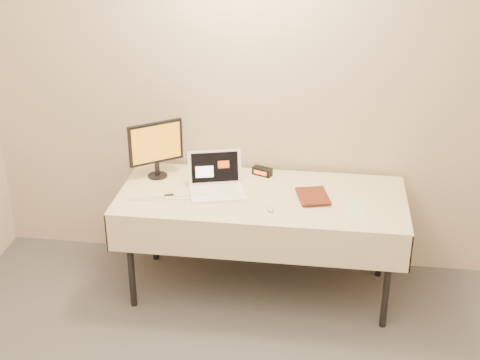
# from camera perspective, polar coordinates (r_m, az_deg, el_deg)

# --- Properties ---
(back_wall) EXTENTS (4.00, 0.10, 2.70)m
(back_wall) POSITION_cam_1_polar(r_m,az_deg,el_deg) (4.53, 2.60, 8.26)
(back_wall) COLOR beige
(back_wall) RESTS_ON ground
(table) EXTENTS (1.86, 0.81, 0.74)m
(table) POSITION_cam_1_polar(r_m,az_deg,el_deg) (4.36, 1.86, -1.98)
(table) COLOR black
(table) RESTS_ON ground
(laptop) EXTENTS (0.42, 0.39, 0.24)m
(laptop) POSITION_cam_1_polar(r_m,az_deg,el_deg) (4.36, -2.04, -0.21)
(laptop) COLOR white
(laptop) RESTS_ON table
(monitor) EXTENTS (0.32, 0.24, 0.39)m
(monitor) POSITION_cam_1_polar(r_m,az_deg,el_deg) (4.53, -7.19, 2.95)
(monitor) COLOR black
(monitor) RESTS_ON table
(book) EXTENTS (0.19, 0.07, 0.25)m
(book) POSITION_cam_1_polar(r_m,az_deg,el_deg) (4.24, 5.06, -0.11)
(book) COLOR maroon
(book) RESTS_ON table
(alarm_clock) EXTENTS (0.15, 0.11, 0.06)m
(alarm_clock) POSITION_cam_1_polar(r_m,az_deg,el_deg) (4.60, 1.91, 0.74)
(alarm_clock) COLOR black
(alarm_clock) RESTS_ON table
(clicker) EXTENTS (0.07, 0.09, 0.02)m
(clicker) POSITION_cam_1_polar(r_m,az_deg,el_deg) (4.14, 2.57, -2.46)
(clicker) COLOR #BCBCBF
(clicker) RESTS_ON table
(paper_form) EXTENTS (0.11, 0.28, 0.00)m
(paper_form) POSITION_cam_1_polar(r_m,az_deg,el_deg) (4.24, 9.70, -2.27)
(paper_form) COLOR #C1E6B7
(paper_form) RESTS_ON table
(usb_dongle) EXTENTS (0.06, 0.04, 0.01)m
(usb_dongle) POSITION_cam_1_polar(r_m,az_deg,el_deg) (4.34, -6.09, -1.30)
(usb_dongle) COLOR black
(usb_dongle) RESTS_ON table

